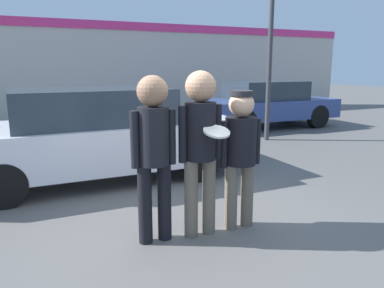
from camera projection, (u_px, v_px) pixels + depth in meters
name	position (u px, v px, depth m)	size (l,w,h in m)	color
ground_plane	(198.00, 227.00, 4.43)	(56.00, 56.00, 0.00)	#5B5956
storefront_building	(73.00, 69.00, 13.27)	(24.00, 0.22, 3.46)	beige
person_left	(154.00, 145.00, 3.89)	(0.49, 0.32, 1.79)	black
person_middle_with_frisbee	(201.00, 139.00, 4.03)	(0.51, 0.55, 1.83)	#665B4C
person_right	(240.00, 147.00, 4.27)	(0.53, 0.36, 1.61)	#665B4C
parked_car_near	(98.00, 134.00, 6.22)	(4.71, 1.85, 1.52)	silver
parked_car_far	(266.00, 104.00, 11.58)	(4.27, 1.86, 1.42)	#334784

